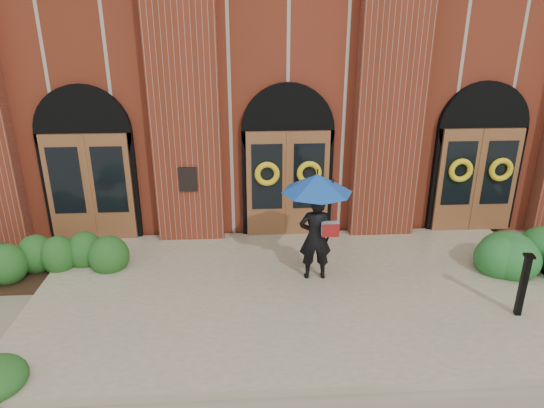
{
  "coord_description": "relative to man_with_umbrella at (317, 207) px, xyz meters",
  "views": [
    {
      "loc": [
        -1.0,
        -7.87,
        5.02
      ],
      "look_at": [
        -0.46,
        1.0,
        1.58
      ],
      "focal_mm": 32.0,
      "sensor_mm": 36.0,
      "label": 1
    }
  ],
  "objects": [
    {
      "name": "ground",
      "position": [
        -0.36,
        -0.61,
        -1.66
      ],
      "size": [
        90.0,
        90.0,
        0.0
      ],
      "primitive_type": "plane",
      "color": "gray",
      "rests_on": "ground"
    },
    {
      "name": "landing",
      "position": [
        -0.36,
        -0.46,
        -1.58
      ],
      "size": [
        10.0,
        5.3,
        0.15
      ],
      "primitive_type": "cube",
      "color": "tan",
      "rests_on": "ground"
    },
    {
      "name": "church_building",
      "position": [
        -0.36,
        8.18,
        1.84
      ],
      "size": [
        16.2,
        12.53,
        7.0
      ],
      "color": "maroon",
      "rests_on": "ground"
    },
    {
      "name": "man_with_umbrella",
      "position": [
        0.0,
        0.0,
        0.0
      ],
      "size": [
        1.35,
        1.35,
        2.16
      ],
      "rotation": [
        0.0,
        0.0,
        3.14
      ],
      "color": "black",
      "rests_on": "landing"
    },
    {
      "name": "metal_post",
      "position": [
        3.37,
        -1.52,
        -0.9
      ],
      "size": [
        0.18,
        0.18,
        1.16
      ],
      "rotation": [
        0.0,
        0.0,
        -0.14
      ],
      "color": "black",
      "rests_on": "landing"
    },
    {
      "name": "hedge_wall_left",
      "position": [
        -5.56,
        0.59,
        -1.27
      ],
      "size": [
        3.03,
        1.21,
        0.78
      ],
      "primitive_type": "ellipsoid",
      "color": "#1E4C19",
      "rests_on": "ground"
    }
  ]
}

